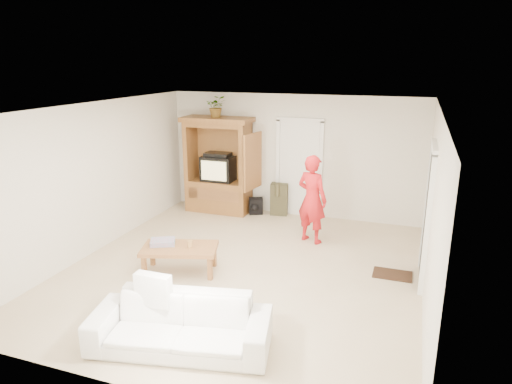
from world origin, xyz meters
TOP-DOWN VIEW (x-y plane):
  - floor at (0.00, 0.00)m, footprint 6.00×6.00m
  - ceiling at (0.00, 0.00)m, footprint 6.00×6.00m
  - wall_back at (0.00, 3.00)m, footprint 5.50×0.00m
  - wall_front at (0.00, -3.00)m, footprint 5.50×0.00m
  - wall_left at (-2.75, 0.00)m, footprint 0.00×6.00m
  - wall_right at (2.75, 0.00)m, footprint 0.00×6.00m
  - armoire at (-1.58, 2.66)m, footprint 1.82×1.14m
  - door_back at (0.15, 2.97)m, footprint 0.85×0.05m
  - doorway_right at (2.73, 0.60)m, footprint 0.05×0.90m
  - framed_picture at (2.73, 1.90)m, footprint 0.03×0.60m
  - doormat at (2.30, 0.60)m, footprint 0.60×0.40m
  - plant at (-1.60, 2.63)m, footprint 0.52×0.50m
  - man at (0.76, 1.56)m, footprint 0.71×0.59m
  - sofa at (0.05, -2.19)m, footprint 2.22×1.22m
  - coffee_table at (-0.92, -0.42)m, footprint 1.31×0.96m
  - towel at (-1.22, -0.42)m, footprint 0.47×0.42m
  - candle at (-0.76, -0.36)m, footprint 0.08×0.08m
  - backpack_black at (-0.72, 2.68)m, footprint 0.34×0.27m
  - backpack_olive at (-0.25, 2.85)m, footprint 0.41×0.33m

SIDE VIEW (x-z plane):
  - floor at x=0.00m, z-range 0.00..0.00m
  - doormat at x=2.30m, z-range 0.00..0.02m
  - backpack_black at x=-0.72m, z-range 0.00..0.36m
  - sofa at x=0.05m, z-range 0.00..0.61m
  - backpack_olive at x=-0.25m, z-range 0.00..0.70m
  - coffee_table at x=-0.92m, z-range 0.16..0.60m
  - towel at x=-1.22m, z-range 0.44..0.52m
  - candle at x=-0.76m, z-range 0.44..0.54m
  - man at x=0.76m, z-range 0.00..1.65m
  - armoire at x=-1.58m, z-range -0.14..1.96m
  - door_back at x=0.15m, z-range 0.00..2.04m
  - doorway_right at x=2.73m, z-range 0.00..2.04m
  - wall_back at x=0.00m, z-range -1.45..4.05m
  - wall_front at x=0.00m, z-range -1.45..4.05m
  - wall_left at x=-2.75m, z-range -1.70..4.30m
  - wall_right at x=2.75m, z-range -1.70..4.30m
  - framed_picture at x=2.73m, z-range 1.36..1.84m
  - plant at x=-1.60m, z-range 2.10..2.56m
  - ceiling at x=0.00m, z-range 2.60..2.60m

